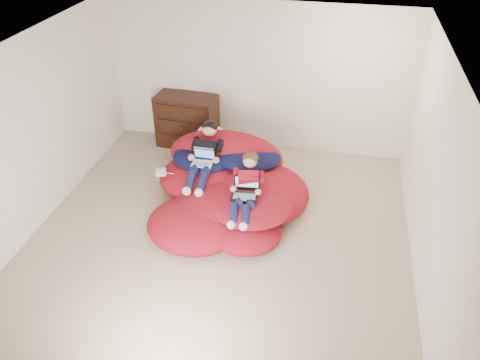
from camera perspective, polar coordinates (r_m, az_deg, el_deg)
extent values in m
cube|color=tan|center=(6.53, -2.26, -7.20)|extent=(5.10, 5.10, 0.25)
cube|color=white|center=(7.92, 2.05, 12.37)|extent=(5.10, 0.02, 2.50)
cube|color=white|center=(3.90, -12.10, -15.76)|extent=(5.10, 0.02, 2.50)
cube|color=white|center=(6.74, -23.80, 5.25)|extent=(0.02, 5.10, 2.50)
cube|color=white|center=(5.70, 22.66, 0.20)|extent=(0.02, 5.10, 2.50)
cube|color=silver|center=(5.18, -2.93, 15.22)|extent=(5.10, 5.10, 0.02)
cube|color=black|center=(8.27, -6.46, 7.17)|extent=(1.07, 0.61, 0.93)
cube|color=black|center=(8.18, -6.91, 4.60)|extent=(0.93, 0.11, 0.22)
cylinder|color=#4C3F26|center=(8.16, -6.95, 4.53)|extent=(0.04, 0.06, 0.03)
cube|color=black|center=(8.05, -7.04, 6.32)|extent=(0.93, 0.11, 0.22)
cylinder|color=#4C3F26|center=(8.03, -7.09, 6.25)|extent=(0.04, 0.06, 0.03)
cube|color=black|center=(7.92, -7.18, 8.10)|extent=(0.93, 0.11, 0.22)
cylinder|color=#4C3F26|center=(7.90, -7.23, 8.04)|extent=(0.04, 0.06, 0.03)
ellipsoid|color=#B01322|center=(7.13, -4.14, 0.27)|extent=(1.43, 1.29, 0.51)
ellipsoid|color=#B01322|center=(6.84, 2.02, -1.54)|extent=(1.55, 1.50, 0.56)
ellipsoid|color=#B01322|center=(6.61, -1.26, -3.19)|extent=(1.59, 1.28, 0.51)
ellipsoid|color=#B01322|center=(6.38, -5.43, -5.38)|extent=(1.33, 1.22, 0.44)
ellipsoid|color=#B01322|center=(6.24, 0.63, -6.43)|extent=(0.97, 0.88, 0.32)
ellipsoid|color=#B01322|center=(7.32, -1.72, 3.00)|extent=(1.80, 0.80, 0.80)
ellipsoid|color=#10143C|center=(7.13, -4.38, 2.73)|extent=(0.98, 0.80, 0.25)
ellipsoid|color=#10143C|center=(7.06, 0.60, 2.87)|extent=(1.10, 0.77, 0.27)
ellipsoid|color=maroon|center=(6.39, 1.46, -2.86)|extent=(1.15, 1.15, 0.21)
ellipsoid|color=maroon|center=(6.42, -3.70, -3.23)|extent=(0.89, 0.80, 0.16)
ellipsoid|color=white|center=(7.49, -3.54, 5.64)|extent=(0.46, 0.29, 0.29)
cube|color=black|center=(7.01, -3.99, 3.76)|extent=(0.30, 0.42, 0.44)
sphere|color=tan|center=(7.02, -3.73, 6.15)|extent=(0.21, 0.21, 0.21)
ellipsoid|color=black|center=(7.02, -3.69, 6.52)|extent=(0.24, 0.22, 0.18)
cylinder|color=#14183F|center=(6.86, -5.35, 1.53)|extent=(0.14, 0.35, 0.19)
cylinder|color=#14183F|center=(6.63, -6.09, -0.09)|extent=(0.12, 0.33, 0.22)
sphere|color=white|center=(6.53, -6.52, -1.36)|extent=(0.13, 0.13, 0.13)
cylinder|color=#14183F|center=(6.81, -3.93, 1.37)|extent=(0.14, 0.35, 0.19)
cylinder|color=#14183F|center=(6.58, -4.63, -0.27)|extent=(0.12, 0.33, 0.22)
sphere|color=white|center=(6.48, -5.04, -1.55)|extent=(0.13, 0.13, 0.13)
cube|color=#AF0F22|center=(6.39, 1.01, -0.09)|extent=(0.34, 0.39, 0.42)
sphere|color=tan|center=(6.35, 1.24, 2.34)|extent=(0.19, 0.19, 0.19)
ellipsoid|color=#4A2813|center=(6.35, 1.29, 2.71)|extent=(0.22, 0.20, 0.17)
cylinder|color=#14183F|center=(6.28, -0.19, -2.41)|extent=(0.19, 0.33, 0.18)
cylinder|color=#14183F|center=(6.08, -0.75, -4.15)|extent=(0.16, 0.32, 0.20)
sphere|color=white|center=(5.99, -1.10, -5.49)|extent=(0.11, 0.11, 0.11)
cylinder|color=#14183F|center=(6.26, 1.25, -2.59)|extent=(0.19, 0.33, 0.18)
cylinder|color=#14183F|center=(6.06, 0.73, -4.35)|extent=(0.16, 0.32, 0.20)
sphere|color=white|center=(5.97, 0.41, -5.70)|extent=(0.11, 0.11, 0.11)
cube|color=silver|center=(6.81, -4.64, 1.98)|extent=(0.30, 0.21, 0.01)
cube|color=gray|center=(6.80, -4.66, 2.00)|extent=(0.25, 0.12, 0.00)
cube|color=silver|center=(6.86, -4.38, 3.31)|extent=(0.30, 0.07, 0.20)
cube|color=#3D71D1|center=(6.85, -4.39, 3.29)|extent=(0.26, 0.05, 0.16)
cube|color=black|center=(6.24, 0.56, -1.99)|extent=(0.37, 0.28, 0.01)
cube|color=gray|center=(6.23, 0.53, -1.99)|extent=(0.31, 0.16, 0.00)
cube|color=black|center=(6.29, 0.85, -0.25)|extent=(0.36, 0.11, 0.24)
cube|color=#529EBF|center=(6.29, 0.84, -0.27)|extent=(0.31, 0.09, 0.19)
cube|color=silver|center=(6.98, -9.62, 0.94)|extent=(0.19, 0.19, 0.06)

